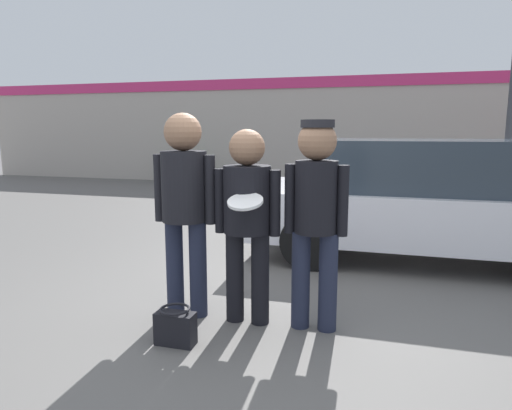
# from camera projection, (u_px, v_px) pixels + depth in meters

# --- Properties ---
(ground_plane) EXTENTS (56.00, 56.00, 0.00)m
(ground_plane) POSITION_uv_depth(u_px,v_px,m) (241.00, 319.00, 3.91)
(ground_plane) COLOR #5B5956
(storefront_building) EXTENTS (24.00, 0.22, 3.05)m
(storefront_building) POSITION_uv_depth(u_px,v_px,m) (347.00, 131.00, 12.74)
(storefront_building) COLOR #B2A89E
(storefront_building) RESTS_ON ground
(person_left) EXTENTS (0.55, 0.38, 1.74)m
(person_left) POSITION_uv_depth(u_px,v_px,m) (184.00, 196.00, 3.84)
(person_left) COLOR #1E2338
(person_left) RESTS_ON ground
(person_middle_with_frisbee) EXTENTS (0.55, 0.60, 1.61)m
(person_middle_with_frisbee) POSITION_uv_depth(u_px,v_px,m) (247.00, 210.00, 3.70)
(person_middle_with_frisbee) COLOR black
(person_middle_with_frisbee) RESTS_ON ground
(person_right) EXTENTS (0.50, 0.33, 1.68)m
(person_right) POSITION_uv_depth(u_px,v_px,m) (316.00, 207.00, 3.56)
(person_right) COLOR #1E2338
(person_right) RESTS_ON ground
(parked_car_near) EXTENTS (4.28, 1.87, 1.48)m
(parked_car_near) POSITION_uv_depth(u_px,v_px,m) (425.00, 200.00, 5.62)
(parked_car_near) COLOR silver
(parked_car_near) RESTS_ON ground
(shrub) EXTENTS (0.93, 0.93, 0.93)m
(shrub) POSITION_uv_depth(u_px,v_px,m) (182.00, 168.00, 13.60)
(shrub) COLOR #285B2D
(shrub) RESTS_ON ground
(handbag) EXTENTS (0.30, 0.23, 0.29)m
(handbag) POSITION_uv_depth(u_px,v_px,m) (175.00, 327.00, 3.42)
(handbag) COLOR black
(handbag) RESTS_ON ground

